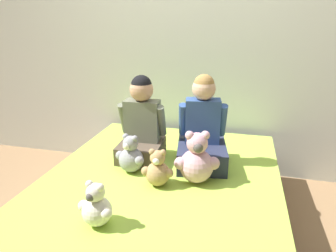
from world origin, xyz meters
TOP-DOWN VIEW (x-y plane):
  - ground_plane at (0.00, 0.00)m, footprint 14.00×14.00m
  - wall_behind_bed at (0.00, 1.05)m, footprint 8.00×0.06m
  - bed at (0.00, 0.00)m, footprint 1.49×1.90m
  - child_on_left at (-0.21, 0.30)m, footprint 0.34×0.34m
  - child_on_right at (0.22, 0.30)m, footprint 0.38×0.42m
  - teddy_bear_held_by_left_child at (-0.21, 0.07)m, footprint 0.21×0.16m
  - teddy_bear_held_by_right_child at (0.22, 0.04)m, footprint 0.27×0.21m
  - teddy_bear_between_children at (0.01, -0.06)m, footprint 0.19×0.15m
  - teddy_bear_at_foot_of_bed at (-0.17, -0.49)m, footprint 0.19×0.14m

SIDE VIEW (x-z plane):
  - ground_plane at x=0.00m, z-range 0.00..0.00m
  - bed at x=0.00m, z-range 0.00..0.41m
  - teddy_bear_at_foot_of_bed at x=-0.17m, z-range 0.39..0.62m
  - teddy_bear_between_children at x=0.01m, z-range 0.39..0.62m
  - teddy_bear_held_by_left_child at x=-0.21m, z-range 0.39..0.65m
  - teddy_bear_held_by_right_child at x=0.22m, z-range 0.38..0.71m
  - child_on_right at x=0.22m, z-range 0.32..0.94m
  - child_on_left at x=-0.21m, z-range 0.36..0.95m
  - wall_behind_bed at x=0.00m, z-range 0.00..2.50m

